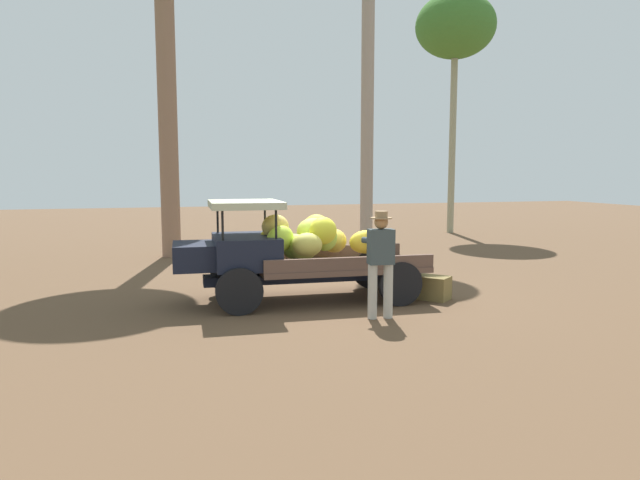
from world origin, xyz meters
TOP-DOWN VIEW (x-y plane):
  - ground_plane at (0.00, 0.00)m, footprint 60.00×60.00m
  - truck at (0.56, 0.16)m, footprint 4.53×1.91m
  - farmer at (-0.49, 1.77)m, footprint 0.52×0.47m
  - wooden_crate at (-1.94, 0.75)m, footprint 0.71×0.73m
  - forest_tree_1 at (-8.08, -9.83)m, footprint 2.99×2.99m

SIDE VIEW (x-z plane):
  - ground_plane at x=0.00m, z-range 0.00..0.00m
  - wooden_crate at x=-1.94m, z-range 0.00..0.43m
  - truck at x=0.56m, z-range 0.01..1.84m
  - farmer at x=-0.49m, z-range 0.12..1.84m
  - forest_tree_1 at x=-8.08m, z-range 3.21..12.20m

